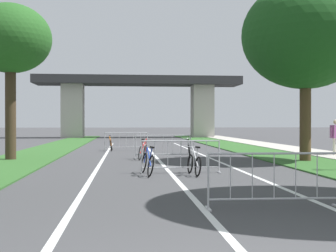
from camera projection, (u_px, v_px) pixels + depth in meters
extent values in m
cube|color=#2D5B26|center=(47.00, 151.00, 25.28)|extent=(2.96, 54.25, 0.05)
cube|color=#2D5B26|center=(249.00, 149.00, 26.41)|extent=(2.96, 54.25, 0.05)
cube|color=#ADA89E|center=(292.00, 149.00, 26.66)|extent=(2.34, 54.25, 0.08)
cube|color=silver|center=(158.00, 160.00, 19.37)|extent=(0.14, 31.38, 0.01)
cube|color=silver|center=(213.00, 159.00, 19.60)|extent=(0.14, 31.38, 0.01)
cube|color=silver|center=(102.00, 160.00, 19.14)|extent=(0.14, 31.38, 0.01)
cube|color=#2D2D30|center=(138.00, 81.00, 48.34)|extent=(22.09, 4.21, 0.88)
cube|color=#ADA89E|center=(73.00, 111.00, 47.69)|extent=(2.26, 2.40, 5.73)
cube|color=#ADA89E|center=(202.00, 111.00, 49.03)|extent=(2.26, 2.40, 5.73)
cylinder|color=#3D2D1E|center=(11.00, 115.00, 19.00)|extent=(0.45, 0.45, 3.91)
ellipsoid|color=#23561E|center=(10.00, 38.00, 18.98)|extent=(3.47, 3.47, 2.95)
cylinder|color=#4C3823|center=(305.00, 122.00, 18.39)|extent=(0.46, 0.46, 3.27)
ellipsoid|color=#194719|center=(306.00, 35.00, 18.36)|extent=(5.24, 5.24, 4.45)
cylinder|color=#ADADB2|center=(208.00, 181.00, 8.24)|extent=(0.04, 0.04, 1.05)
cube|color=#ADADB2|center=(208.00, 209.00, 8.24)|extent=(0.07, 0.44, 0.03)
cylinder|color=#ADADB2|center=(274.00, 153.00, 8.33)|extent=(2.49, 0.08, 0.04)
cylinder|color=#ADADB2|center=(274.00, 199.00, 8.34)|extent=(2.49, 0.08, 0.04)
cylinder|color=#ADADB2|center=(230.00, 176.00, 8.27)|extent=(0.02, 0.02, 0.87)
cylinder|color=#ADADB2|center=(252.00, 176.00, 8.31)|extent=(0.02, 0.02, 0.87)
cylinder|color=#ADADB2|center=(274.00, 176.00, 8.34)|extent=(0.02, 0.02, 0.87)
cylinder|color=#ADADB2|center=(296.00, 175.00, 8.37)|extent=(0.02, 0.02, 0.87)
cylinder|color=#ADADB2|center=(317.00, 175.00, 8.40)|extent=(0.02, 0.02, 0.87)
cylinder|color=#ADADB2|center=(142.00, 157.00, 14.11)|extent=(0.04, 0.04, 1.05)
cube|color=#ADADB2|center=(142.00, 173.00, 14.12)|extent=(0.07, 0.44, 0.03)
cylinder|color=#ADADB2|center=(219.00, 156.00, 14.32)|extent=(0.04, 0.04, 1.05)
cube|color=#ADADB2|center=(219.00, 172.00, 14.33)|extent=(0.07, 0.44, 0.03)
cylinder|color=#ADADB2|center=(181.00, 141.00, 14.22)|extent=(2.49, 0.07, 0.04)
cylinder|color=#ADADB2|center=(181.00, 167.00, 14.22)|extent=(2.49, 0.07, 0.04)
cylinder|color=#ADADB2|center=(155.00, 154.00, 14.15)|extent=(0.02, 0.02, 0.87)
cylinder|color=#ADADB2|center=(168.00, 154.00, 14.18)|extent=(0.02, 0.02, 0.87)
cylinder|color=#ADADB2|center=(181.00, 154.00, 14.22)|extent=(0.02, 0.02, 0.87)
cylinder|color=#ADADB2|center=(194.00, 154.00, 14.25)|extent=(0.02, 0.02, 0.87)
cylinder|color=#ADADB2|center=(206.00, 154.00, 14.29)|extent=(0.02, 0.02, 0.87)
cylinder|color=#ADADB2|center=(136.00, 147.00, 20.05)|extent=(0.04, 0.04, 1.05)
cube|color=#ADADB2|center=(136.00, 158.00, 20.06)|extent=(0.07, 0.44, 0.03)
cylinder|color=#ADADB2|center=(190.00, 146.00, 20.33)|extent=(0.04, 0.04, 1.05)
cube|color=#ADADB2|center=(190.00, 158.00, 20.34)|extent=(0.07, 0.44, 0.03)
cylinder|color=#ADADB2|center=(163.00, 136.00, 20.19)|extent=(2.49, 0.08, 0.04)
cylinder|color=#ADADB2|center=(163.00, 154.00, 20.19)|extent=(2.49, 0.08, 0.04)
cylinder|color=#ADADB2|center=(145.00, 145.00, 20.10)|extent=(0.02, 0.02, 0.87)
cylinder|color=#ADADB2|center=(154.00, 145.00, 20.15)|extent=(0.02, 0.02, 0.87)
cylinder|color=#ADADB2|center=(163.00, 145.00, 20.19)|extent=(0.02, 0.02, 0.87)
cylinder|color=#ADADB2|center=(172.00, 145.00, 20.24)|extent=(0.02, 0.02, 0.87)
cylinder|color=#ADADB2|center=(181.00, 145.00, 20.28)|extent=(0.02, 0.02, 0.87)
cylinder|color=#ADADB2|center=(105.00, 141.00, 25.84)|extent=(0.04, 0.04, 1.05)
cube|color=#ADADB2|center=(105.00, 150.00, 25.84)|extent=(0.08, 0.44, 0.03)
cylinder|color=#ADADB2|center=(147.00, 141.00, 26.19)|extent=(0.04, 0.04, 1.05)
cube|color=#ADADB2|center=(148.00, 150.00, 26.19)|extent=(0.08, 0.44, 0.03)
cylinder|color=#ADADB2|center=(126.00, 133.00, 26.01)|extent=(2.49, 0.15, 0.04)
cylinder|color=#ADADB2|center=(126.00, 147.00, 26.01)|extent=(2.49, 0.15, 0.04)
cylinder|color=#ADADB2|center=(112.00, 140.00, 25.89)|extent=(0.02, 0.02, 0.87)
cylinder|color=#ADADB2|center=(119.00, 140.00, 25.95)|extent=(0.02, 0.02, 0.87)
cylinder|color=#ADADB2|center=(126.00, 140.00, 26.01)|extent=(0.02, 0.02, 0.87)
cylinder|color=#ADADB2|center=(133.00, 140.00, 26.07)|extent=(0.02, 0.02, 0.87)
cylinder|color=#ADADB2|center=(140.00, 140.00, 26.13)|extent=(0.02, 0.02, 0.87)
torus|color=black|center=(189.00, 151.00, 20.25)|extent=(0.20, 0.62, 0.61)
torus|color=black|center=(189.00, 150.00, 21.35)|extent=(0.20, 0.62, 0.61)
cylinder|color=silver|center=(188.00, 145.00, 20.77)|extent=(0.10, 1.07, 0.60)
cylinder|color=silver|center=(189.00, 146.00, 20.56)|extent=(0.13, 0.12, 0.58)
cylinder|color=silver|center=(189.00, 152.00, 20.42)|extent=(0.08, 0.36, 0.07)
cylinder|color=silver|center=(188.00, 144.00, 21.32)|extent=(0.12, 0.08, 0.57)
cube|color=black|center=(188.00, 140.00, 20.52)|extent=(0.13, 0.25, 0.06)
cylinder|color=#99999E|center=(187.00, 138.00, 21.29)|extent=(0.44, 0.08, 0.08)
torus|color=black|center=(198.00, 167.00, 13.23)|extent=(0.17, 0.62, 0.61)
torus|color=black|center=(190.00, 164.00, 14.18)|extent=(0.17, 0.62, 0.61)
cylinder|color=#B7B7BC|center=(195.00, 156.00, 13.68)|extent=(0.07, 0.94, 0.57)
cylinder|color=#B7B7BC|center=(197.00, 157.00, 13.50)|extent=(0.12, 0.11, 0.61)
cylinder|color=#B7B7BC|center=(197.00, 167.00, 13.38)|extent=(0.06, 0.31, 0.07)
cylinder|color=#B7B7BC|center=(191.00, 155.00, 14.15)|extent=(0.11, 0.09, 0.54)
cube|color=black|center=(198.00, 147.00, 13.47)|extent=(0.13, 0.25, 0.06)
cylinder|color=#99999E|center=(192.00, 147.00, 14.13)|extent=(0.55, 0.08, 0.09)
torus|color=black|center=(111.00, 145.00, 25.97)|extent=(0.14, 0.64, 0.64)
torus|color=black|center=(111.00, 146.00, 24.95)|extent=(0.14, 0.64, 0.64)
cylinder|color=orange|center=(110.00, 141.00, 25.48)|extent=(0.12, 1.01, 0.58)
cylinder|color=orange|center=(111.00, 141.00, 25.68)|extent=(0.14, 0.12, 0.60)
cylinder|color=orange|center=(111.00, 145.00, 25.81)|extent=(0.04, 0.33, 0.08)
cylinder|color=orange|center=(110.00, 141.00, 24.96)|extent=(0.13, 0.09, 0.55)
cube|color=black|center=(110.00, 136.00, 25.70)|extent=(0.11, 0.24, 0.06)
cylinder|color=#99999E|center=(109.00, 136.00, 24.98)|extent=(0.51, 0.03, 0.10)
torus|color=black|center=(140.00, 153.00, 19.04)|extent=(0.25, 0.62, 0.61)
torus|color=black|center=(145.00, 152.00, 20.10)|extent=(0.25, 0.62, 0.61)
cylinder|color=red|center=(143.00, 146.00, 19.54)|extent=(0.35, 1.01, 0.62)
cylinder|color=red|center=(142.00, 146.00, 19.34)|extent=(0.10, 0.14, 0.64)
cylinder|color=red|center=(141.00, 153.00, 19.21)|extent=(0.11, 0.34, 0.07)
cylinder|color=red|center=(146.00, 145.00, 20.07)|extent=(0.09, 0.11, 0.59)
cube|color=black|center=(143.00, 139.00, 19.29)|extent=(0.16, 0.26, 0.06)
cylinder|color=#99999E|center=(146.00, 139.00, 20.04)|extent=(0.50, 0.15, 0.08)
torus|color=black|center=(151.00, 166.00, 13.16)|extent=(0.26, 0.67, 0.65)
torus|color=black|center=(144.00, 163.00, 14.18)|extent=(0.26, 0.67, 0.65)
cylinder|color=#1E389E|center=(149.00, 156.00, 13.66)|extent=(0.09, 1.02, 0.54)
cylinder|color=#1E389E|center=(150.00, 157.00, 13.46)|extent=(0.17, 0.10, 0.59)
cylinder|color=#1E389E|center=(149.00, 166.00, 13.33)|extent=(0.09, 0.34, 0.08)
cylinder|color=#1E389E|center=(146.00, 155.00, 14.17)|extent=(0.14, 0.08, 0.51)
cube|color=black|center=(152.00, 147.00, 13.44)|extent=(0.14, 0.25, 0.07)
cylinder|color=#99999E|center=(147.00, 147.00, 14.15)|extent=(0.46, 0.10, 0.11)
cylinder|color=beige|center=(334.00, 147.00, 21.22)|extent=(0.13, 0.13, 0.88)
cube|color=#994C8C|center=(336.00, 132.00, 21.25)|extent=(0.54, 0.42, 0.62)
cylinder|color=#994C8C|center=(331.00, 132.00, 21.15)|extent=(0.10, 0.10, 0.56)
sphere|color=beige|center=(336.00, 122.00, 21.25)|extent=(0.24, 0.24, 0.24)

